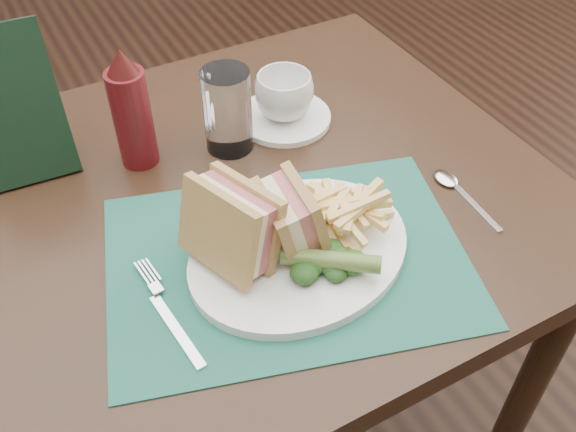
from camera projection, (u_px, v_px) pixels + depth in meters
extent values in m
plane|color=black|center=(172.00, 289.00, 1.75)|extent=(7.00, 7.00, 0.00)
cube|color=#1B5747|center=(287.00, 260.00, 0.82)|extent=(0.53, 0.44, 0.00)
cylinder|color=#466526|center=(331.00, 260.00, 0.77)|extent=(0.11, 0.09, 0.03)
cylinder|color=white|center=(284.00, 117.00, 1.03)|extent=(0.18, 0.18, 0.01)
imported|color=white|center=(284.00, 96.00, 1.00)|extent=(0.13, 0.13, 0.07)
cylinder|color=white|center=(228.00, 111.00, 0.94)|extent=(0.08, 0.08, 0.13)
cube|color=black|center=(10.00, 108.00, 0.87)|extent=(0.14, 0.09, 0.22)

